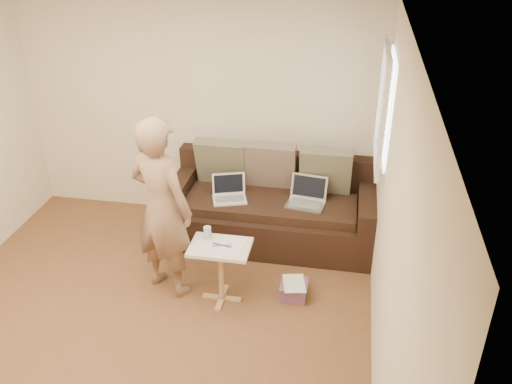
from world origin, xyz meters
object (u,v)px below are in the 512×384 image
drinking_glass (207,233)px  sofa (271,205)px  striped_box (294,290)px  person (162,208)px  side_table (221,273)px  laptop_white (230,200)px  laptop_silver (305,205)px

drinking_glass → sofa: bearing=66.7°
striped_box → drinking_glass: bearing=-176.4°
drinking_glass → striped_box: bearing=3.6°
person → side_table: (0.55, -0.09, -0.58)m
laptop_white → person: (-0.42, -0.88, 0.37)m
laptop_white → drinking_glass: drinking_glass is taller
laptop_silver → drinking_glass: bearing=-123.4°
laptop_white → drinking_glass: (-0.01, -0.88, 0.14)m
laptop_silver → drinking_glass: 1.23m
striped_box → laptop_white: bearing=134.1°
laptop_white → laptop_silver: bearing=-15.7°
laptop_white → side_table: (0.13, -0.98, -0.22)m
side_table → drinking_glass: 0.40m
laptop_silver → person: bearing=-135.0°
person → striped_box: 1.46m
person → drinking_glass: (0.41, 0.00, -0.22)m
laptop_silver → striped_box: size_ratio=1.51×
drinking_glass → striped_box: drinking_glass is taller
person → drinking_glass: bearing=-157.1°
laptop_white → person: person is taller
laptop_silver → striped_box: bearing=-82.0°
side_table → laptop_silver: bearing=56.6°
person → side_table: 0.81m
sofa → person: size_ratio=1.24×
laptop_silver → laptop_white: laptop_silver is taller
laptop_white → person: size_ratio=0.20×
person → drinking_glass: 0.47m
sofa → person: 1.40m
laptop_white → striped_box: bearing=-64.3°
side_table → striped_box: (0.67, 0.15, -0.22)m
laptop_silver → side_table: size_ratio=0.65×
sofa → striped_box: 1.09m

